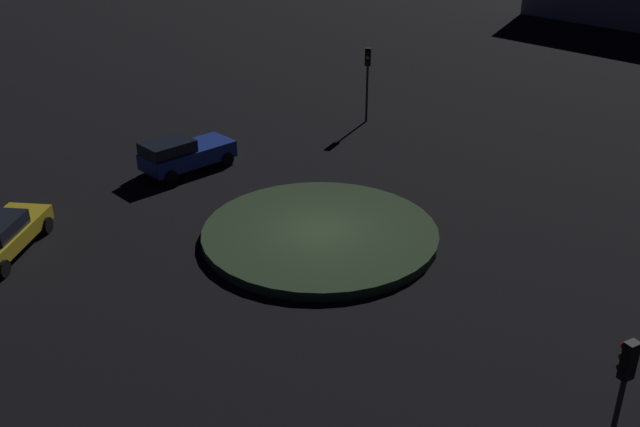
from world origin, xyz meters
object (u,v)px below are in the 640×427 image
at_px(car_yellow, 0,235).
at_px(car_blue, 183,153).
at_px(traffic_light_east, 368,70).
at_px(traffic_light_southwest, 622,385).

bearing_deg(car_yellow, car_blue, -27.52).
bearing_deg(traffic_light_east, car_yellow, -33.33).
height_order(traffic_light_east, traffic_light_southwest, traffic_light_east).
height_order(car_yellow, traffic_light_east, traffic_light_east).
xyz_separation_m(car_yellow, traffic_light_southwest, (0.48, -20.51, 2.04)).
bearing_deg(car_blue, car_yellow, -167.57).
bearing_deg(car_blue, traffic_light_east, -5.35).
bearing_deg(traffic_light_east, traffic_light_southwest, 19.46).
relative_size(car_blue, traffic_light_southwest, 1.17).
distance_m(car_yellow, traffic_light_east, 19.87).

